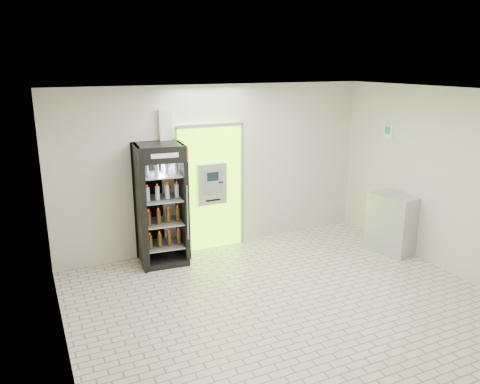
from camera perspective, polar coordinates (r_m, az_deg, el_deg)
ground at (r=7.05m, az=5.51°, el=-13.09°), size 6.00×6.00×0.00m
room_shell at (r=6.38m, az=5.94°, el=1.59°), size 6.00×6.00×6.00m
atm_assembly at (r=8.56m, az=-3.70°, el=0.63°), size 1.30×0.24×2.33m
pillar at (r=8.32m, az=-8.81°, el=0.94°), size 0.22×0.11×2.60m
beverage_cooler at (r=8.06m, az=-9.60°, el=-1.78°), size 0.84×0.78×2.08m
steel_cabinet at (r=8.97m, az=18.07°, el=-3.66°), size 0.71×0.90×1.07m
exit_sign at (r=9.21m, az=17.58°, el=7.04°), size 0.02×0.22×0.26m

